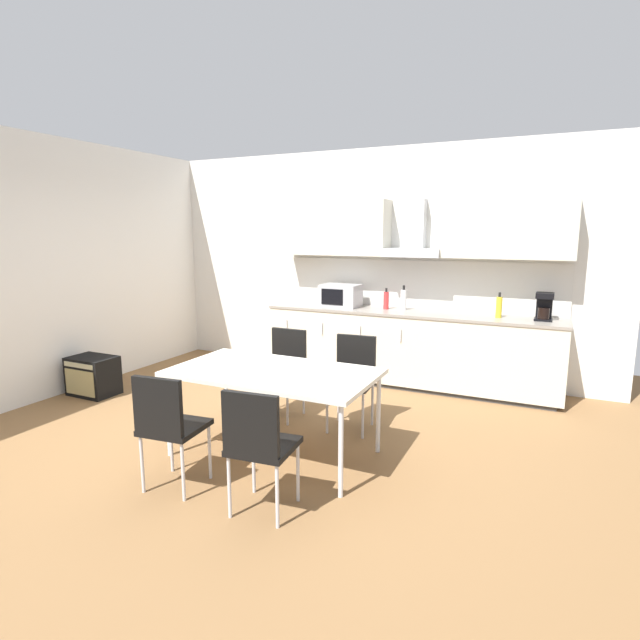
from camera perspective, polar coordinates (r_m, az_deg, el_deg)
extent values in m
cube|color=brown|center=(4.66, -7.84, -13.44)|extent=(8.00, 7.66, 0.02)
cube|color=silver|center=(6.61, 4.34, 6.54)|extent=(6.40, 0.10, 2.87)
cube|color=silver|center=(6.22, -29.75, 5.01)|extent=(0.10, 6.13, 2.87)
cube|color=#333333|center=(6.26, 9.88, -6.91)|extent=(3.35, 0.59, 0.05)
cube|color=beige|center=(6.15, 10.00, -3.04)|extent=(3.49, 0.65, 0.82)
cube|color=gray|center=(6.07, 10.12, 0.86)|extent=(3.51, 0.67, 0.03)
cube|color=silver|center=(6.36, -3.85, -0.59)|extent=(0.01, 0.01, 0.14)
cube|color=silver|center=(6.14, 0.22, -0.96)|extent=(0.01, 0.01, 0.14)
cube|color=silver|center=(5.95, 4.57, -1.35)|extent=(0.01, 0.01, 0.14)
cube|color=silver|center=(5.79, 9.18, -1.76)|extent=(0.01, 0.01, 0.14)
cube|color=silver|center=(6.33, 10.96, 4.04)|extent=(3.49, 0.02, 0.59)
cube|color=beige|center=(6.49, 1.71, 10.46)|extent=(1.40, 0.34, 0.68)
cube|color=beige|center=(5.96, 20.68, 9.85)|extent=(1.40, 0.34, 0.68)
cube|color=#B7BABF|center=(6.13, 10.66, 7.58)|extent=(0.68, 0.40, 0.10)
cube|color=#B7BABF|center=(6.23, 11.02, 10.52)|extent=(0.20, 0.16, 0.63)
cube|color=#ADADB2|center=(6.34, 2.36, 2.82)|extent=(0.48, 0.34, 0.28)
cube|color=black|center=(6.19, 1.39, 2.65)|extent=(0.29, 0.01, 0.20)
cube|color=black|center=(5.86, 24.14, 0.05)|extent=(0.18, 0.18, 0.02)
cylinder|color=black|center=(5.84, 24.19, 0.71)|extent=(0.12, 0.12, 0.12)
cube|color=black|center=(5.90, 24.25, 1.48)|extent=(0.16, 0.08, 0.30)
cube|color=black|center=(5.82, 24.32, 2.56)|extent=(0.18, 0.16, 0.06)
cylinder|color=white|center=(6.13, 9.52, 2.27)|extent=(0.07, 0.07, 0.25)
cylinder|color=black|center=(6.11, 9.56, 3.67)|extent=(0.03, 0.03, 0.05)
cylinder|color=yellow|center=(5.85, 19.77, 1.37)|extent=(0.07, 0.07, 0.23)
cylinder|color=black|center=(5.83, 19.85, 2.74)|extent=(0.03, 0.03, 0.05)
cylinder|color=red|center=(6.17, 7.57, 2.21)|extent=(0.07, 0.07, 0.21)
cylinder|color=black|center=(6.15, 7.59, 3.41)|extent=(0.03, 0.03, 0.05)
cube|color=silver|center=(4.11, -5.35, -5.99)|extent=(1.66, 0.93, 0.04)
cylinder|color=silver|center=(4.36, -16.97, -10.45)|extent=(0.04, 0.04, 0.69)
cylinder|color=silver|center=(3.57, 2.39, -14.72)|extent=(0.04, 0.04, 0.69)
cylinder|color=silver|center=(4.95, -10.66, -7.70)|extent=(0.04, 0.04, 0.69)
cylinder|color=silver|center=(4.27, 6.69, -10.52)|extent=(0.04, 0.04, 0.69)
cube|color=black|center=(5.00, -4.54, -6.11)|extent=(0.40, 0.40, 0.04)
cube|color=black|center=(5.09, -3.56, -3.22)|extent=(0.38, 0.04, 0.40)
cylinder|color=silver|center=(4.85, -3.75, -9.53)|extent=(0.02, 0.02, 0.43)
cylinder|color=silver|center=(5.02, -7.19, -8.91)|extent=(0.02, 0.02, 0.43)
cylinder|color=silver|center=(5.13, -1.88, -8.39)|extent=(0.02, 0.02, 0.43)
cylinder|color=silver|center=(5.29, -5.18, -7.86)|extent=(0.02, 0.02, 0.43)
cube|color=black|center=(3.40, -6.43, -14.12)|extent=(0.44, 0.44, 0.04)
cube|color=black|center=(3.17, -7.97, -11.72)|extent=(0.38, 0.08, 0.40)
cylinder|color=silver|center=(3.71, -7.60, -16.01)|extent=(0.02, 0.02, 0.43)
cylinder|color=silver|center=(3.58, -2.54, -16.95)|extent=(0.02, 0.02, 0.43)
cylinder|color=silver|center=(3.45, -10.33, -18.26)|extent=(0.02, 0.02, 0.43)
cylinder|color=silver|center=(3.31, -4.91, -19.43)|extent=(0.02, 0.02, 0.43)
cube|color=black|center=(3.82, -16.22, -11.68)|extent=(0.44, 0.44, 0.04)
cube|color=black|center=(3.61, -18.07, -9.36)|extent=(0.38, 0.08, 0.40)
cylinder|color=silver|center=(4.13, -16.63, -13.53)|extent=(0.02, 0.02, 0.43)
cylinder|color=silver|center=(3.96, -12.51, -14.45)|extent=(0.02, 0.02, 0.43)
cylinder|color=silver|center=(3.89, -19.66, -15.25)|extent=(0.02, 0.02, 0.43)
cylinder|color=silver|center=(3.70, -15.39, -16.38)|extent=(0.02, 0.02, 0.43)
cube|color=black|center=(4.68, 3.50, -7.21)|extent=(0.43, 0.43, 0.04)
cube|color=black|center=(4.79, 4.16, -4.09)|extent=(0.38, 0.07, 0.40)
cylinder|color=silver|center=(4.56, 4.91, -10.84)|extent=(0.02, 0.02, 0.43)
cylinder|color=silver|center=(4.66, 0.81, -10.35)|extent=(0.02, 0.02, 0.43)
cylinder|color=silver|center=(4.87, 6.00, -9.47)|extent=(0.02, 0.02, 0.43)
cylinder|color=silver|center=(4.96, 2.15, -9.06)|extent=(0.02, 0.02, 0.43)
cube|color=black|center=(6.27, -24.49, -5.81)|extent=(0.52, 0.36, 0.44)
cube|color=tan|center=(6.17, -25.77, -6.48)|extent=(0.44, 0.01, 0.29)
cube|color=beige|center=(6.12, -25.92, -4.71)|extent=(0.44, 0.01, 0.05)
cone|color=silver|center=(3.95, -5.60, 8.58)|extent=(0.32, 0.32, 0.22)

